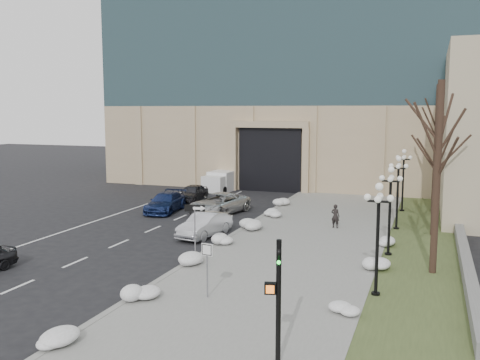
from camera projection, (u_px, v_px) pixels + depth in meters
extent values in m
plane|color=black|center=(122.00, 324.00, 19.21)|extent=(160.00, 160.00, 0.00)
cube|color=gray|center=(305.00, 241.00, 31.09)|extent=(9.00, 40.00, 0.12)
cube|color=gray|center=(233.00, 235.00, 32.60)|extent=(0.30, 40.00, 0.14)
cube|color=#3E4B25|center=(423.00, 251.00, 28.91)|extent=(4.00, 40.00, 0.10)
cube|color=gray|center=(461.00, 241.00, 30.06)|extent=(0.50, 30.00, 0.70)
cube|color=tan|center=(314.00, 143.00, 58.54)|extent=(40.00, 20.00, 8.00)
cube|color=black|center=(273.00, 159.00, 50.94)|extent=(6.00, 2.50, 6.00)
cube|color=tan|center=(269.00, 124.00, 49.21)|extent=(7.50, 0.60, 0.60)
cube|color=tan|center=(234.00, 159.00, 50.81)|extent=(0.60, 0.60, 6.00)
cube|color=tan|center=(306.00, 161.00, 48.46)|extent=(0.60, 0.60, 6.00)
imported|color=#B4B6BC|center=(205.00, 225.00, 32.41)|extent=(2.14, 4.55, 1.44)
imported|color=navy|center=(166.00, 202.00, 40.24)|extent=(2.59, 5.17, 1.44)
imported|color=#BCBCBC|center=(219.00, 204.00, 39.38)|extent=(3.76, 5.98, 1.54)
imported|color=#2C2B30|center=(192.00, 193.00, 44.81)|extent=(1.86, 4.25, 1.42)
imported|color=black|center=(335.00, 216.00, 34.25)|extent=(0.63, 0.48, 1.54)
cube|color=silver|center=(227.00, 180.00, 51.70)|extent=(2.38, 4.81, 1.87)
cube|color=silver|center=(214.00, 184.00, 49.16)|extent=(2.07, 1.63, 1.50)
cylinder|color=black|center=(206.00, 189.00, 49.77)|extent=(0.28, 0.67, 0.66)
cylinder|color=black|center=(224.00, 190.00, 49.03)|extent=(0.28, 0.67, 0.66)
cylinder|color=black|center=(225.00, 183.00, 53.43)|extent=(0.28, 0.67, 0.66)
cylinder|color=black|center=(242.00, 184.00, 52.68)|extent=(0.28, 0.67, 0.66)
cylinder|color=slate|center=(195.00, 234.00, 27.07)|extent=(0.07, 0.07, 2.85)
cube|color=black|center=(195.00, 208.00, 26.90)|extent=(1.02, 0.31, 0.35)
cube|color=white|center=(198.00, 208.00, 26.85)|extent=(0.48, 0.14, 0.13)
cone|color=white|center=(203.00, 208.00, 26.83)|extent=(0.31, 0.34, 0.28)
cylinder|color=slate|center=(207.00, 272.00, 21.52)|extent=(0.06, 0.06, 2.30)
cube|color=white|center=(207.00, 250.00, 21.40)|extent=(0.50, 0.12, 0.50)
cube|color=black|center=(207.00, 250.00, 21.38)|extent=(0.44, 0.07, 0.44)
cube|color=white|center=(207.00, 250.00, 21.37)|extent=(0.37, 0.07, 0.38)
cylinder|color=black|center=(278.00, 305.00, 15.76)|extent=(0.16, 0.16, 3.92)
imported|color=black|center=(279.00, 263.00, 15.59)|extent=(0.36, 0.89, 0.18)
sphere|color=#19E533|center=(279.00, 262.00, 15.44)|extent=(0.12, 0.12, 0.12)
cube|color=black|center=(270.00, 288.00, 15.72)|extent=(0.38, 0.27, 0.34)
cube|color=orange|center=(270.00, 289.00, 15.61)|extent=(0.24, 0.08, 0.25)
ellipsoid|color=white|center=(62.00, 340.00, 17.18)|extent=(1.10, 1.60, 0.36)
ellipsoid|color=white|center=(135.00, 294.00, 21.45)|extent=(1.10, 1.60, 0.36)
ellipsoid|color=white|center=(188.00, 261.00, 26.13)|extent=(1.10, 1.60, 0.36)
ellipsoid|color=white|center=(224.00, 241.00, 30.21)|extent=(1.10, 1.60, 0.36)
ellipsoid|color=white|center=(250.00, 225.00, 34.28)|extent=(1.10, 1.60, 0.36)
ellipsoid|color=white|center=(272.00, 214.00, 38.08)|extent=(1.10, 1.60, 0.36)
ellipsoid|color=white|center=(283.00, 204.00, 42.18)|extent=(1.10, 1.60, 0.36)
ellipsoid|color=white|center=(345.00, 312.00, 19.55)|extent=(1.10, 1.60, 0.36)
ellipsoid|color=white|center=(372.00, 266.00, 25.28)|extent=(1.10, 1.60, 0.36)
ellipsoid|color=white|center=(383.00, 242.00, 29.99)|extent=(1.10, 1.60, 0.36)
cylinder|color=black|center=(376.00, 295.00, 22.01)|extent=(0.36, 0.36, 0.20)
cylinder|color=black|center=(377.00, 250.00, 21.76)|extent=(0.14, 0.14, 4.00)
cylinder|color=black|center=(379.00, 201.00, 21.50)|extent=(0.10, 0.90, 0.10)
cylinder|color=black|center=(379.00, 201.00, 21.50)|extent=(0.90, 0.10, 0.10)
sphere|color=silver|center=(379.00, 187.00, 21.42)|extent=(0.32, 0.32, 0.32)
sphere|color=silver|center=(390.00, 198.00, 21.33)|extent=(0.28, 0.28, 0.28)
sphere|color=silver|center=(368.00, 197.00, 21.63)|extent=(0.28, 0.28, 0.28)
sphere|color=silver|center=(380.00, 196.00, 21.90)|extent=(0.28, 0.28, 0.28)
sphere|color=silver|center=(378.00, 199.00, 21.06)|extent=(0.28, 0.28, 0.28)
cylinder|color=black|center=(388.00, 255.00, 28.07)|extent=(0.36, 0.36, 0.20)
cylinder|color=black|center=(389.00, 219.00, 27.82)|extent=(0.14, 0.14, 4.00)
cylinder|color=black|center=(391.00, 181.00, 27.56)|extent=(0.10, 0.90, 0.10)
cylinder|color=black|center=(391.00, 181.00, 27.56)|extent=(0.90, 0.10, 0.10)
sphere|color=silver|center=(391.00, 170.00, 27.48)|extent=(0.32, 0.32, 0.32)
sphere|color=silver|center=(400.00, 179.00, 27.39)|extent=(0.28, 0.28, 0.28)
sphere|color=silver|center=(382.00, 178.00, 27.69)|extent=(0.28, 0.28, 0.28)
sphere|color=silver|center=(392.00, 177.00, 27.96)|extent=(0.28, 0.28, 0.28)
sphere|color=silver|center=(390.00, 179.00, 27.12)|extent=(0.28, 0.28, 0.28)
cylinder|color=black|center=(396.00, 229.00, 34.14)|extent=(0.36, 0.36, 0.20)
cylinder|color=black|center=(397.00, 200.00, 33.89)|extent=(0.14, 0.14, 4.00)
cylinder|color=black|center=(399.00, 168.00, 33.63)|extent=(0.10, 0.90, 0.10)
cylinder|color=black|center=(399.00, 168.00, 33.63)|extent=(0.90, 0.10, 0.10)
sphere|color=silver|center=(399.00, 159.00, 33.55)|extent=(0.32, 0.32, 0.32)
sphere|color=silver|center=(406.00, 166.00, 33.45)|extent=(0.28, 0.28, 0.28)
sphere|color=silver|center=(391.00, 166.00, 33.76)|extent=(0.28, 0.28, 0.28)
sphere|color=silver|center=(399.00, 165.00, 34.03)|extent=(0.28, 0.28, 0.28)
sphere|color=silver|center=(398.00, 167.00, 33.19)|extent=(0.28, 0.28, 0.28)
cylinder|color=black|center=(402.00, 211.00, 40.20)|extent=(0.36, 0.36, 0.20)
cylinder|color=black|center=(403.00, 186.00, 39.95)|extent=(0.14, 0.14, 4.00)
cylinder|color=black|center=(404.00, 159.00, 39.69)|extent=(0.10, 0.90, 0.10)
cylinder|color=black|center=(404.00, 159.00, 39.69)|extent=(0.90, 0.10, 0.10)
sphere|color=silver|center=(404.00, 151.00, 39.61)|extent=(0.32, 0.32, 0.32)
sphere|color=silver|center=(410.00, 157.00, 39.52)|extent=(0.28, 0.28, 0.28)
sphere|color=silver|center=(398.00, 157.00, 39.82)|extent=(0.28, 0.28, 0.28)
sphere|color=silver|center=(404.00, 157.00, 40.09)|extent=(0.28, 0.28, 0.28)
sphere|color=silver|center=(404.00, 158.00, 39.25)|extent=(0.28, 0.28, 0.28)
cylinder|color=black|center=(437.00, 179.00, 24.43)|extent=(0.32, 0.32, 9.00)
cylinder|color=black|center=(436.00, 167.00, 31.92)|extent=(0.32, 0.32, 8.50)
cylinder|color=black|center=(436.00, 149.00, 39.32)|extent=(0.32, 0.32, 9.50)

